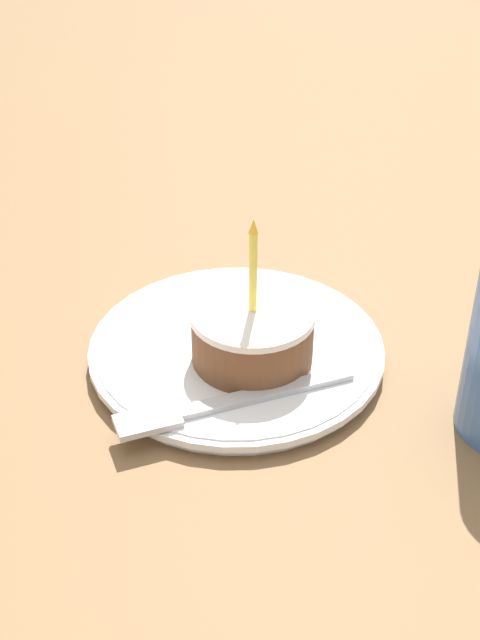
% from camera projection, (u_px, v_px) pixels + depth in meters
% --- Properties ---
extents(ground_plane, '(2.40, 2.40, 0.04)m').
position_uv_depth(ground_plane, '(237.00, 379.00, 0.70)').
color(ground_plane, brown).
rests_on(ground_plane, ground).
extents(plate, '(0.23, 0.23, 0.01)m').
position_uv_depth(plate, '(240.00, 350.00, 0.69)').
color(plate, silver).
rests_on(plate, ground_plane).
extents(cake_slice, '(0.09, 0.09, 0.12)m').
position_uv_depth(cake_slice, '(252.00, 334.00, 0.66)').
color(cake_slice, brown).
rests_on(cake_slice, plate).
extents(fork, '(0.09, 0.17, 0.00)m').
position_uv_depth(fork, '(220.00, 404.00, 0.62)').
color(fork, '#B2B2B7').
rests_on(fork, plate).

